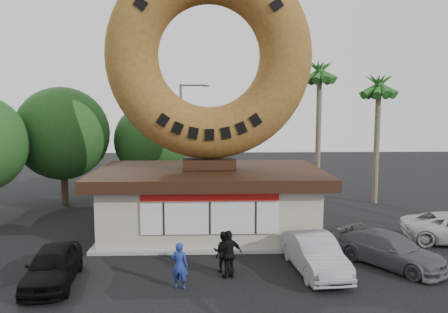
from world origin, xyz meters
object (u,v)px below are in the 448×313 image
Objects in this scene: street_lamp at (183,133)px; person_right at (229,254)px; person_left at (180,265)px; person_center at (223,251)px; giant_donut at (209,56)px; donut_shop at (210,199)px; car_silver at (315,254)px; car_grey at (391,250)px; car_black at (53,266)px.

street_lamp is 4.40× the size of person_right.
person_center is (1.59, 1.50, -0.03)m from person_left.
person_left is at bearing -87.39° from street_lamp.
person_right is (0.70, -5.91, -7.91)m from giant_donut.
donut_shop is at bearing -73.40° from person_center.
giant_donut is at bearing 120.86° from car_silver.
giant_donut reaches higher than person_left.
car_grey is (8.37, 1.89, -0.19)m from person_left.
car_grey is (3.23, 0.54, -0.07)m from car_silver.
car_black is at bearing 150.58° from car_grey.
person_left reaches higher than person_center.
car_grey is at bearing 0.17° from car_black.
person_center is (2.36, -15.27, -3.68)m from street_lamp.
car_silver is (5.90, -15.42, -3.77)m from street_lamp.
person_left is 0.41× the size of car_black.
street_lamp is 15.88m from person_center.
car_grey is (7.28, -4.86, -1.12)m from donut_shop.
person_left is at bearing -99.17° from donut_shop.
car_black is (-6.37, -0.33, -0.22)m from person_right.
person_right reaches higher than person_center.
person_right reaches higher than car_silver.
donut_shop reaches higher than person_left.
car_black is (-5.68, -6.24, -8.13)m from giant_donut.
person_center is 0.67m from person_right.
person_right reaches higher than car_black.
person_left is 8.58m from car_grey.
person_right is at bearing -2.84° from car_black.
street_lamp is 1.79× the size of car_grey.
giant_donut is 11.06m from street_lamp.
donut_shop is at bearing -90.00° from giant_donut.
car_black is (-6.18, -0.97, -0.12)m from person_center.
person_right is (0.70, -5.89, -0.86)m from donut_shop.
street_lamp is at bearing 105.08° from car_silver.
donut_shop reaches higher than person_center.
donut_shop is 6.16× the size of person_right.
car_silver is 0.97× the size of car_grey.
giant_donut is 10.56m from car_silver.
giant_donut reaches higher than person_center.
car_black is at bearing 178.94° from car_silver.
person_center is 0.40× the size of car_black.
donut_shop reaches higher than car_silver.
donut_shop is 6.83m from car_silver.
person_center reaches higher than car_silver.
car_silver is (4.04, -5.42, -8.10)m from giant_donut.
person_center is at bearing -84.54° from donut_shop.
street_lamp is 17.18m from person_left.
donut_shop is 8.82m from car_grey.
person_center is at bearing 3.08° from car_black.
person_left is 1.04× the size of person_center.
person_center is at bearing -81.22° from street_lamp.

